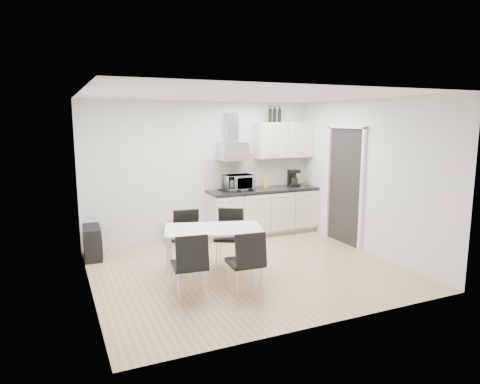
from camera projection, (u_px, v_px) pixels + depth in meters
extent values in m
plane|color=tan|center=(246.00, 269.00, 6.55)|extent=(4.50, 4.50, 0.00)
cube|color=silver|center=(202.00, 170.00, 8.13)|extent=(4.50, 0.10, 2.60)
cube|color=silver|center=(326.00, 211.00, 4.53)|extent=(4.50, 0.10, 2.60)
cube|color=silver|center=(86.00, 196.00, 5.43)|extent=(0.10, 4.00, 2.60)
cube|color=silver|center=(367.00, 177.00, 7.23)|extent=(0.10, 4.00, 2.60)
plane|color=white|center=(247.00, 95.00, 6.11)|extent=(4.50, 4.50, 0.00)
cube|color=white|center=(344.00, 187.00, 7.75)|extent=(0.08, 1.04, 2.10)
cube|color=beige|center=(262.00, 231.00, 8.57)|extent=(2.16, 0.52, 0.10)
cube|color=beige|center=(263.00, 210.00, 8.46)|extent=(2.20, 0.60, 0.76)
cube|color=black|center=(263.00, 190.00, 8.38)|extent=(2.22, 0.64, 0.04)
cube|color=beige|center=(257.00, 172.00, 8.60)|extent=(2.20, 0.02, 0.58)
cube|color=beige|center=(283.00, 140.00, 8.54)|extent=(1.20, 0.35, 0.70)
cube|color=silver|center=(233.00, 152.00, 8.09)|extent=(0.60, 0.46, 0.30)
cube|color=silver|center=(231.00, 128.00, 8.12)|extent=(0.22, 0.20, 0.55)
imported|color=silver|center=(238.00, 181.00, 8.12)|extent=(0.55, 0.31, 0.37)
cube|color=yellow|center=(265.00, 183.00, 8.50)|extent=(0.08, 0.04, 0.18)
cylinder|color=brown|center=(305.00, 183.00, 8.70)|extent=(0.04, 0.04, 0.11)
cylinder|color=#4C6626|center=(308.00, 183.00, 8.73)|extent=(0.04, 0.04, 0.11)
cylinder|color=black|center=(270.00, 114.00, 8.34)|extent=(0.07, 0.07, 0.32)
cylinder|color=black|center=(275.00, 114.00, 8.38)|extent=(0.07, 0.07, 0.32)
cylinder|color=black|center=(280.00, 114.00, 8.42)|extent=(0.07, 0.07, 0.32)
cube|color=white|center=(213.00, 229.00, 6.00)|extent=(1.51, 1.12, 0.03)
cube|color=white|center=(169.00, 264.00, 5.66)|extent=(0.06, 0.06, 0.72)
cube|color=white|center=(261.00, 260.00, 5.82)|extent=(0.06, 0.06, 0.72)
cube|color=white|center=(170.00, 249.00, 6.31)|extent=(0.06, 0.06, 0.72)
cube|color=white|center=(253.00, 246.00, 6.47)|extent=(0.06, 0.06, 0.72)
cube|color=black|center=(92.00, 243.00, 7.00)|extent=(0.29, 0.65, 0.53)
cube|color=gold|center=(100.00, 230.00, 7.02)|extent=(0.03, 0.57, 0.08)
cube|color=black|center=(172.00, 233.00, 7.97)|extent=(0.24, 0.23, 0.32)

